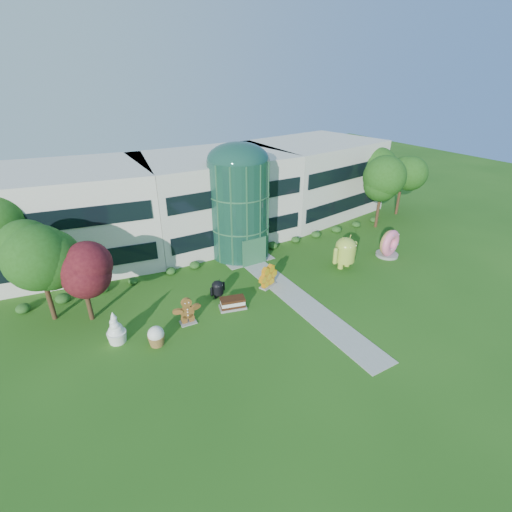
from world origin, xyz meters
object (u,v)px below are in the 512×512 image
donut (389,243)px  gingerbread (187,311)px  android_black (218,288)px  android_green (345,250)px

donut → gingerbread: donut is taller
donut → gingerbread: bearing=169.3°
donut → android_black: bearing=162.9°
donut → gingerbread: 22.17m
android_green → gingerbread: 16.57m
android_green → donut: size_ratio=1.24×
android_black → gingerbread: gingerbread is taller
android_black → donut: bearing=-19.7°
gingerbread → android_green: bearing=5.8°
donut → android_green: bearing=164.0°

